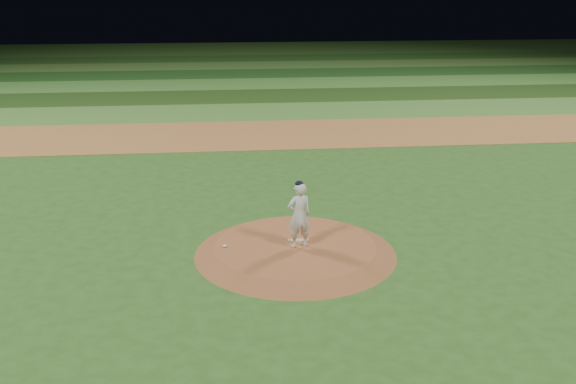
{
  "coord_description": "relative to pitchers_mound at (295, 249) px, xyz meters",
  "views": [
    {
      "loc": [
        -1.82,
        -15.98,
        7.17
      ],
      "look_at": [
        0.0,
        2.0,
        1.1
      ],
      "focal_mm": 40.0,
      "sensor_mm": 36.0,
      "label": 1
    }
  ],
  "objects": [
    {
      "name": "ground",
      "position": [
        0.0,
        0.0,
        -0.12
      ],
      "size": [
        120.0,
        120.0,
        0.0
      ],
      "primitive_type": "plane",
      "color": "#2B581C",
      "rests_on": "ground"
    },
    {
      "name": "rosin_bag",
      "position": [
        -1.92,
        0.04,
        0.16
      ],
      "size": [
        0.12,
        0.12,
        0.07
      ],
      "primitive_type": "ellipsoid",
      "color": "silver",
      "rests_on": "pitchers_mound"
    },
    {
      "name": "outfield_stripe_3",
      "position": [
        0.0,
        34.5,
        -0.12
      ],
      "size": [
        70.0,
        5.0,
        0.02
      ],
      "primitive_type": "cube",
      "color": "#1A4616",
      "rests_on": "ground"
    },
    {
      "name": "pitching_rubber",
      "position": [
        0.12,
        0.28,
        0.14
      ],
      "size": [
        0.59,
        0.18,
        0.03
      ],
      "primitive_type": "cube",
      "rotation": [
        0.0,
        0.0,
        -0.06
      ],
      "color": "silver",
      "rests_on": "pitchers_mound"
    },
    {
      "name": "outfield_stripe_4",
      "position": [
        0.0,
        39.5,
        -0.12
      ],
      "size": [
        70.0,
        5.0,
        0.02
      ],
      "primitive_type": "cube",
      "color": "#3A6825",
      "rests_on": "ground"
    },
    {
      "name": "pitcher_on_mound",
      "position": [
        0.08,
        -0.12,
        1.04
      ],
      "size": [
        0.75,
        0.6,
        1.86
      ],
      "color": "silver",
      "rests_on": "pitchers_mound"
    },
    {
      "name": "outfield_stripe_0",
      "position": [
        0.0,
        19.5,
        -0.12
      ],
      "size": [
        70.0,
        5.0,
        0.02
      ],
      "primitive_type": "cube",
      "color": "#407A2C",
      "rests_on": "ground"
    },
    {
      "name": "pitchers_mound",
      "position": [
        0.0,
        0.0,
        0.0
      ],
      "size": [
        5.5,
        5.5,
        0.25
      ],
      "primitive_type": "cone",
      "color": "#96552E",
      "rests_on": "ground"
    },
    {
      "name": "outfield_stripe_5",
      "position": [
        0.0,
        44.5,
        -0.12
      ],
      "size": [
        70.0,
        5.0,
        0.02
      ],
      "primitive_type": "cube",
      "color": "#1E4717",
      "rests_on": "ground"
    },
    {
      "name": "outfield_stripe_2",
      "position": [
        0.0,
        29.5,
        -0.12
      ],
      "size": [
        70.0,
        5.0,
        0.02
      ],
      "primitive_type": "cube",
      "color": "#3D792C",
      "rests_on": "ground"
    },
    {
      "name": "infield_dirt_band",
      "position": [
        0.0,
        14.0,
        -0.12
      ],
      "size": [
        70.0,
        6.0,
        0.02
      ],
      "primitive_type": "cube",
      "color": "#A36932",
      "rests_on": "ground"
    },
    {
      "name": "outfield_stripe_1",
      "position": [
        0.0,
        24.5,
        -0.12
      ],
      "size": [
        70.0,
        5.0,
        0.02
      ],
      "primitive_type": "cube",
      "color": "#203F14",
      "rests_on": "ground"
    }
  ]
}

